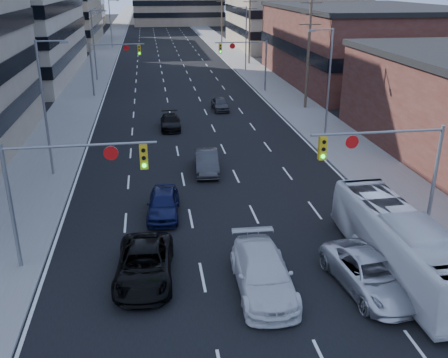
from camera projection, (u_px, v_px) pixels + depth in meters
road_surface at (160, 29)px, 136.52m from camera, size 18.00×300.00×0.02m
sidewalk_left at (117, 30)px, 134.91m from camera, size 5.00×300.00×0.15m
sidewalk_right at (202, 28)px, 138.08m from camera, size 5.00×300.00×0.15m
office_left_far at (45, 4)px, 102.70m from camera, size 20.00×30.00×16.00m
storefront_right_mid at (363, 46)px, 64.67m from camera, size 20.00×30.00×9.00m
office_right_far at (291, 10)px, 98.79m from camera, size 22.00×28.00×14.00m
bg_block_right at (274, 5)px, 138.72m from camera, size 22.00×22.00×12.00m
signal_near_left at (67, 178)px, 21.81m from camera, size 6.59×0.33×6.00m
signal_near_right at (389, 161)px, 23.86m from camera, size 6.59×0.33×6.00m
signal_far_left at (112, 58)px, 55.78m from camera, size 6.09×0.33×6.00m
signal_far_right at (247, 55)px, 57.90m from camera, size 6.09×0.33×6.00m
utility_pole_block at (308, 52)px, 49.71m from camera, size 2.20×0.28×11.00m
utility_pole_midblock at (250, 26)px, 77.27m from camera, size 2.20×0.28×11.00m
utility_pole_distant at (222, 14)px, 104.83m from camera, size 2.20×0.28×11.00m
streetlight_left_near at (46, 103)px, 32.17m from camera, size 2.03×0.22×9.00m
streetlight_left_mid at (95, 42)px, 64.33m from camera, size 2.03×0.22×9.00m
streetlight_left_far at (111, 21)px, 96.48m from camera, size 2.03×0.22×9.00m
streetlight_right_near at (327, 80)px, 39.61m from camera, size 2.03×0.22×9.00m
streetlight_right_far at (245, 35)px, 71.77m from camera, size 2.03×0.22×9.00m
black_pickup at (144, 265)px, 21.95m from camera, size 2.80×5.47×1.48m
white_van at (263, 273)px, 21.16m from camera, size 2.46×5.72×1.64m
silver_suv at (370, 274)px, 21.23m from camera, size 3.16×5.71×1.51m
transit_bus at (400, 243)px, 22.31m from camera, size 2.59×10.34×2.87m
sedan_blue at (163, 203)px, 28.00m from camera, size 2.09×4.46×1.48m
sedan_grey_center at (207, 162)px, 34.47m from camera, size 1.83×4.51×1.46m
sedan_black_far at (170, 122)px, 44.59m from camera, size 1.81×4.31×1.24m
sedan_grey_right at (220, 104)px, 51.05m from camera, size 1.56×3.81×1.29m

